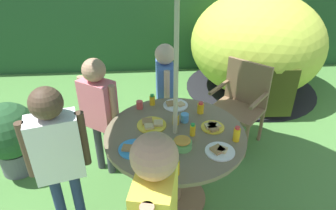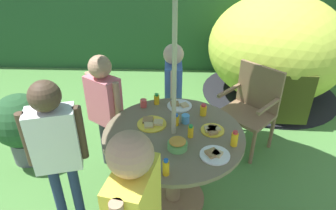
% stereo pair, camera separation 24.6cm
% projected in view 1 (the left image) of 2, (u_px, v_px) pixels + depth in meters
% --- Properties ---
extents(ground_plane, '(10.00, 10.00, 0.02)m').
position_uv_depth(ground_plane, '(174.00, 199.00, 2.87)').
color(ground_plane, '#477A38').
extents(hedge_backdrop, '(9.00, 0.70, 1.88)m').
position_uv_depth(hedge_backdrop, '(157.00, 11.00, 5.21)').
color(hedge_backdrop, '#234C28').
rests_on(hedge_backdrop, ground_plane).
extents(garden_table, '(1.15, 1.15, 0.76)m').
position_uv_depth(garden_table, '(175.00, 151.00, 2.58)').
color(garden_table, brown).
rests_on(garden_table, ground_plane).
extents(wooden_chair, '(0.67, 0.67, 0.94)m').
position_uv_depth(wooden_chair, '(241.00, 99.00, 3.43)').
color(wooden_chair, brown).
rests_on(wooden_chair, ground_plane).
extents(dome_tent, '(2.04, 2.04, 1.46)m').
position_uv_depth(dome_tent, '(256.00, 44.00, 4.43)').
color(dome_tent, '#B2C63F').
rests_on(dome_tent, ground_plane).
extents(potted_plant, '(0.56, 0.56, 0.78)m').
position_uv_depth(potted_plant, '(9.00, 135.00, 2.98)').
color(potted_plant, '#595960').
rests_on(potted_plant, ground_plane).
extents(child_in_blue_shirt, '(0.21, 0.41, 1.21)m').
position_uv_depth(child_in_blue_shirt, '(165.00, 84.00, 3.19)').
color(child_in_blue_shirt, navy).
rests_on(child_in_blue_shirt, ground_plane).
extents(child_in_pink_shirt, '(0.37, 0.33, 1.24)m').
position_uv_depth(child_in_pink_shirt, '(98.00, 104.00, 2.80)').
color(child_in_pink_shirt, '#3F3F47').
rests_on(child_in_pink_shirt, ground_plane).
extents(child_in_white_shirt, '(0.44, 0.27, 1.33)m').
position_uv_depth(child_in_white_shirt, '(56.00, 147.00, 2.17)').
color(child_in_white_shirt, navy).
rests_on(child_in_white_shirt, ground_plane).
extents(snack_bowl, '(0.15, 0.15, 0.09)m').
position_uv_depth(snack_bowl, '(182.00, 143.00, 2.29)').
color(snack_bowl, '#66B259').
rests_on(snack_bowl, garden_table).
extents(plate_far_left, '(0.23, 0.23, 0.03)m').
position_uv_depth(plate_far_left, '(175.00, 105.00, 2.84)').
color(plate_far_left, white).
rests_on(plate_far_left, garden_table).
extents(plate_near_right, '(0.19, 0.19, 0.03)m').
position_uv_depth(plate_near_right, '(213.00, 127.00, 2.52)').
color(plate_near_right, yellow).
rests_on(plate_near_right, garden_table).
extents(plate_center_front, '(0.24, 0.24, 0.03)m').
position_uv_depth(plate_center_front, '(134.00, 149.00, 2.29)').
color(plate_center_front, '#338CD8').
rests_on(plate_center_front, garden_table).
extents(plate_far_right, '(0.25, 0.25, 0.03)m').
position_uv_depth(plate_far_right, '(152.00, 124.00, 2.56)').
color(plate_far_right, yellow).
rests_on(plate_far_right, garden_table).
extents(plate_center_back, '(0.22, 0.22, 0.03)m').
position_uv_depth(plate_center_back, '(220.00, 151.00, 2.26)').
color(plate_center_back, white).
rests_on(plate_center_back, garden_table).
extents(juice_bottle_near_left, '(0.05, 0.05, 0.13)m').
position_uv_depth(juice_bottle_near_left, '(237.00, 134.00, 2.36)').
color(juice_bottle_near_left, yellow).
rests_on(juice_bottle_near_left, garden_table).
extents(juice_bottle_mid_left, '(0.05, 0.05, 0.13)m').
position_uv_depth(juice_bottle_mid_left, '(176.00, 167.00, 2.04)').
color(juice_bottle_mid_left, yellow).
rests_on(juice_bottle_mid_left, garden_table).
extents(juice_bottle_mid_right, '(0.05, 0.05, 0.10)m').
position_uv_depth(juice_bottle_mid_right, '(176.00, 119.00, 2.56)').
color(juice_bottle_mid_right, yellow).
rests_on(juice_bottle_mid_right, garden_table).
extents(juice_bottle_front_edge, '(0.05, 0.05, 0.11)m').
position_uv_depth(juice_bottle_front_edge, '(193.00, 130.00, 2.42)').
color(juice_bottle_front_edge, yellow).
rests_on(juice_bottle_front_edge, garden_table).
extents(juice_bottle_back_edge, '(0.06, 0.06, 0.11)m').
position_uv_depth(juice_bottle_back_edge, '(201.00, 108.00, 2.71)').
color(juice_bottle_back_edge, yellow).
rests_on(juice_bottle_back_edge, garden_table).
extents(juice_bottle_spot_a, '(0.05, 0.05, 0.11)m').
position_uv_depth(juice_bottle_spot_a, '(152.00, 100.00, 2.84)').
color(juice_bottle_spot_a, yellow).
rests_on(juice_bottle_spot_a, garden_table).
extents(cup_near, '(0.07, 0.07, 0.07)m').
position_uv_depth(cup_near, '(185.00, 118.00, 2.60)').
color(cup_near, '#4C99D8').
rests_on(cup_near, garden_table).
extents(cup_far, '(0.06, 0.06, 0.07)m').
position_uv_depth(cup_far, '(140.00, 105.00, 2.79)').
color(cup_far, '#E04C47').
rests_on(cup_far, garden_table).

